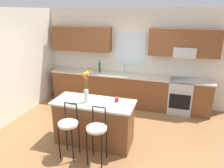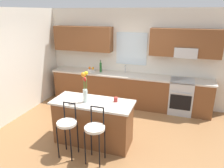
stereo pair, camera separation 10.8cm
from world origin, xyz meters
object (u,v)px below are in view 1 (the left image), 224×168
at_px(flower_vase, 86,87).
at_px(bottle_olive_oil, 100,67).
at_px(fruit_bowl_oranges, 90,70).
at_px(oven_range, 180,96).
at_px(bar_stool_middle, 97,131).
at_px(kitchen_island, 94,122).
at_px(bar_stool_near, 68,126).
at_px(mug_ceramic, 117,99).

height_order(flower_vase, bottle_olive_oil, flower_vase).
xyz_separation_m(fruit_bowl_oranges, bottle_olive_oil, (0.30, 0.00, 0.10)).
height_order(oven_range, flower_vase, flower_vase).
bearing_deg(bar_stool_middle, bottle_olive_oil, 109.01).
distance_m(kitchen_island, bottle_olive_oil, 2.24).
bearing_deg(bar_stool_near, flower_vase, 72.21).
bearing_deg(bar_stool_near, bottle_olive_oil, 97.64).
height_order(bar_stool_near, flower_vase, flower_vase).
bearing_deg(mug_ceramic, flower_vase, -159.76).
height_order(oven_range, kitchen_island, same).
bearing_deg(bottle_olive_oil, fruit_bowl_oranges, -180.00).
bearing_deg(oven_range, bottle_olive_oil, 179.38).
xyz_separation_m(mug_ceramic, fruit_bowl_oranges, (-1.36, 1.92, -0.00)).
bearing_deg(bar_stool_middle, bar_stool_near, 180.00).
xyz_separation_m(oven_range, kitchen_island, (-1.67, -2.03, 0.00)).
bearing_deg(flower_vase, bar_stool_middle, -51.06).
relative_size(bar_stool_near, bar_stool_middle, 1.00).
bearing_deg(bar_stool_near, oven_range, 53.09).
xyz_separation_m(flower_vase, bottle_olive_oil, (-0.51, 2.13, -0.17)).
distance_m(bar_stool_middle, flower_vase, 0.87).
distance_m(bar_stool_near, bottle_olive_oil, 2.67).
xyz_separation_m(bar_stool_middle, mug_ceramic, (0.16, 0.69, 0.33)).
xyz_separation_m(kitchen_island, fruit_bowl_oranges, (-0.93, 2.06, 0.50)).
distance_m(bar_stool_middle, bottle_olive_oil, 2.80).
distance_m(oven_range, flower_vase, 2.87).
xyz_separation_m(bar_stool_middle, bottle_olive_oil, (-0.90, 2.62, 0.43)).
height_order(flower_vase, mug_ceramic, flower_vase).
bearing_deg(flower_vase, oven_range, 49.61).
relative_size(oven_range, kitchen_island, 0.57).
distance_m(fruit_bowl_oranges, bottle_olive_oil, 0.32).
bearing_deg(mug_ceramic, oven_range, 56.98).
xyz_separation_m(bar_stool_near, bar_stool_middle, (0.55, 0.00, 0.00)).
distance_m(oven_range, bottle_olive_oil, 2.38).
distance_m(bar_stool_middle, mug_ceramic, 0.78).
bearing_deg(fruit_bowl_oranges, flower_vase, -69.19).
bearing_deg(oven_range, flower_vase, -130.39).
relative_size(bar_stool_middle, bottle_olive_oil, 2.94).
bearing_deg(kitchen_island, mug_ceramic, 17.34).
bearing_deg(kitchen_island, flower_vase, -150.03).
bearing_deg(bottle_olive_oil, mug_ceramic, -61.06).
bearing_deg(kitchen_island, bottle_olive_oil, 106.91).
bearing_deg(bar_stool_middle, mug_ceramic, 76.81).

